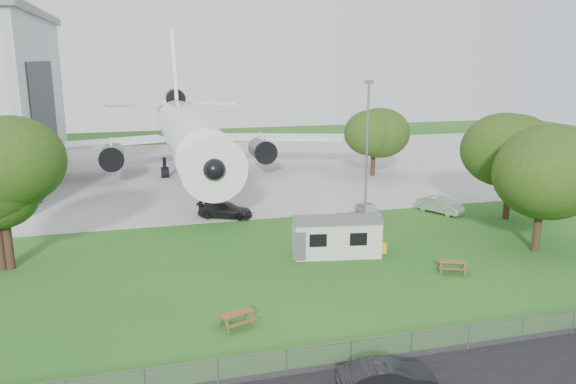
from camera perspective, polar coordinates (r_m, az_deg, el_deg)
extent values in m
plane|color=#387228|center=(34.55, -1.05, -9.76)|extent=(160.00, 160.00, 0.00)
cube|color=#B7B7B2|center=(70.55, -8.61, 2.19)|extent=(120.00, 46.00, 0.03)
cube|color=#2D3033|center=(64.83, -23.39, 6.28)|extent=(0.16, 16.00, 12.96)
cylinder|color=white|center=(65.61, -10.09, 5.79)|extent=(5.40, 34.00, 5.40)
cone|color=white|center=(46.93, -7.94, 2.87)|extent=(5.40, 5.50, 5.40)
cone|color=white|center=(86.34, -11.42, 8.07)|extent=(4.86, 9.00, 4.86)
cube|color=white|center=(69.03, -20.71, 4.50)|extent=(21.36, 10.77, 0.36)
cube|color=white|center=(71.06, -0.17, 5.60)|extent=(21.36, 10.77, 0.36)
cube|color=white|center=(86.01, -11.60, 11.85)|extent=(0.46, 9.96, 12.17)
cylinder|color=#515459|center=(65.23, -17.44, 3.47)|extent=(2.50, 4.20, 2.50)
cylinder|color=#515459|center=(66.70, -2.67, 4.28)|extent=(2.50, 4.20, 2.50)
cylinder|color=#515459|center=(85.18, -11.43, 9.35)|extent=(2.60, 4.50, 2.60)
cylinder|color=black|center=(51.16, -8.30, -0.74)|extent=(0.36, 0.36, 2.40)
cylinder|color=black|center=(67.03, -12.42, 2.46)|extent=(0.44, 0.44, 2.40)
cylinder|color=black|center=(67.50, -7.67, 2.74)|extent=(0.44, 0.44, 2.40)
cube|color=beige|center=(39.94, 4.94, -4.63)|extent=(6.33, 3.46, 2.50)
cube|color=#59595B|center=(39.56, 4.97, -2.83)|extent=(6.56, 3.69, 0.12)
cylinder|color=gold|center=(40.96, 9.69, -5.65)|extent=(0.50, 0.50, 0.70)
cube|color=gray|center=(26.43, 4.23, -17.60)|extent=(58.00, 0.04, 1.30)
cylinder|color=slate|center=(40.98, 7.96, 2.61)|extent=(0.16, 0.16, 12.00)
cylinder|color=#382619|center=(41.26, -26.56, -4.46)|extent=(0.56, 0.56, 3.87)
cylinder|color=#382619|center=(41.49, -27.20, -5.00)|extent=(0.56, 0.56, 3.10)
cylinder|color=#382619|center=(44.24, 23.99, -3.41)|extent=(0.56, 0.56, 3.34)
sphere|color=#355316|center=(43.32, 24.50, 1.76)|extent=(7.82, 7.82, 7.82)
cylinder|color=#382619|center=(52.02, 21.39, -0.64)|extent=(0.56, 0.56, 3.57)
sphere|color=#355316|center=(51.21, 21.81, 4.10)|extent=(8.49, 8.49, 8.49)
cylinder|color=#382619|center=(67.16, 8.62, 2.90)|extent=(0.56, 0.56, 2.98)
sphere|color=#355316|center=(66.60, 8.73, 5.98)|extent=(6.87, 6.87, 6.87)
imported|color=black|center=(24.85, 10.07, -18.14)|extent=(4.30, 1.93, 1.37)
imported|color=silver|center=(49.05, 8.24, -1.97)|extent=(2.00, 4.15, 1.37)
imported|color=#B5B8BD|center=(52.35, 15.18, -1.29)|extent=(3.40, 4.54, 1.43)
imported|color=black|center=(49.31, -6.40, -1.83)|extent=(5.11, 3.68, 1.37)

